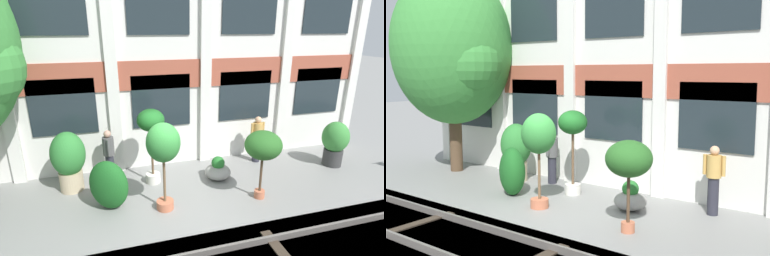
{
  "view_description": "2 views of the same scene",
  "coord_description": "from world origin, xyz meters",
  "views": [
    {
      "loc": [
        -1.65,
        -6.67,
        4.53
      ],
      "look_at": [
        0.57,
        1.06,
        1.8
      ],
      "focal_mm": 28.0,
      "sensor_mm": 36.0,
      "label": 1
    },
    {
      "loc": [
        6.72,
        -8.1,
        3.34
      ],
      "look_at": [
        -0.53,
        1.76,
        1.81
      ],
      "focal_mm": 42.0,
      "sensor_mm": 36.0,
      "label": 2
    }
  ],
  "objects": [
    {
      "name": "ground_plane",
      "position": [
        0.0,
        0.0,
        0.0
      ],
      "size": [
        80.0,
        80.0,
        0.0
      ],
      "primitive_type": "plane",
      "color": "gray"
    },
    {
      "name": "apartment_facade",
      "position": [
        -0.0,
        2.94,
        4.4
      ],
      "size": [
        15.19,
        0.64,
        8.87
      ],
      "color": "silver",
      "rests_on": "ground"
    },
    {
      "name": "potted_plant_tall_urn",
      "position": [
        2.18,
        -0.15,
        1.53
      ],
      "size": [
        0.99,
        0.99,
        1.96
      ],
      "color": "#B76647",
      "rests_on": "ground"
    },
    {
      "name": "potted_plant_terracotta_small",
      "position": [
        -0.54,
        1.52,
        1.76
      ],
      "size": [
        0.8,
        0.8,
        2.32
      ],
      "color": "beige",
      "rests_on": "ground"
    },
    {
      "name": "potted_plant_fluted_column",
      "position": [
        -2.88,
        1.74,
        0.98
      ],
      "size": [
        0.95,
        0.95,
        1.78
      ],
      "color": "tan",
      "rests_on": "ground"
    },
    {
      "name": "potted_plant_low_pan",
      "position": [
        -0.46,
        0.04,
        1.74
      ],
      "size": [
        0.85,
        0.85,
        2.35
      ],
      "color": "#B76647",
      "rests_on": "ground"
    },
    {
      "name": "potted_plant_wide_bowl",
      "position": [
        1.45,
        1.21,
        0.28
      ],
      "size": [
        0.81,
        0.81,
        0.73
      ],
      "color": "gray",
      "rests_on": "ground"
    },
    {
      "name": "potted_plant_stone_basin",
      "position": [
        5.59,
        1.05,
        0.86
      ],
      "size": [
        0.87,
        0.87,
        1.54
      ],
      "color": "#333333",
      "rests_on": "ground"
    },
    {
      "name": "resident_by_doorway",
      "position": [
        -1.77,
        2.13,
        0.85
      ],
      "size": [
        0.34,
        0.53,
        1.6
      ],
      "rotation": [
        0.0,
        0.0,
        -3.11
      ],
      "color": "#282833",
      "rests_on": "ground"
    },
    {
      "name": "resident_watching_tracks",
      "position": [
        3.2,
        2.04,
        0.88
      ],
      "size": [
        0.53,
        0.34,
        1.65
      ],
      "rotation": [
        0.0,
        0.0,
        -1.5
      ],
      "color": "#282833",
      "rests_on": "ground"
    },
    {
      "name": "topiary_hedge",
      "position": [
        -1.84,
        0.5,
        0.66
      ],
      "size": [
        1.3,
        1.23,
        1.31
      ],
      "primitive_type": "ellipsoid",
      "rotation": [
        0.0,
        0.0,
        5.63
      ],
      "color": "#19561E",
      "rests_on": "ground"
    }
  ]
}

